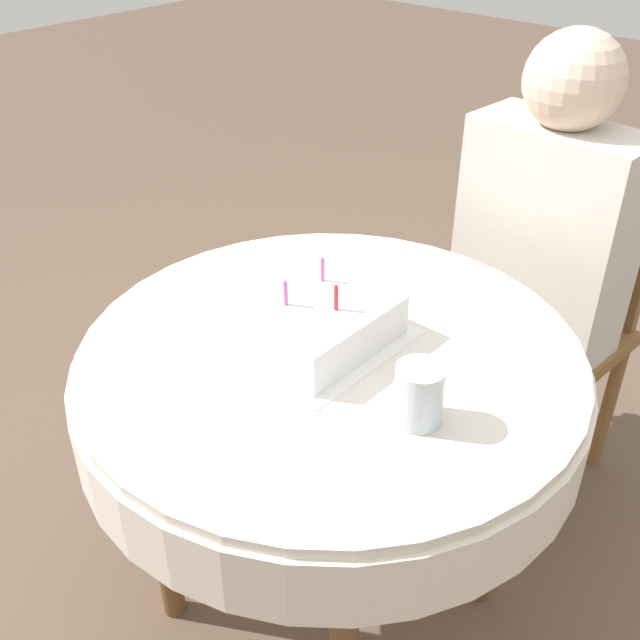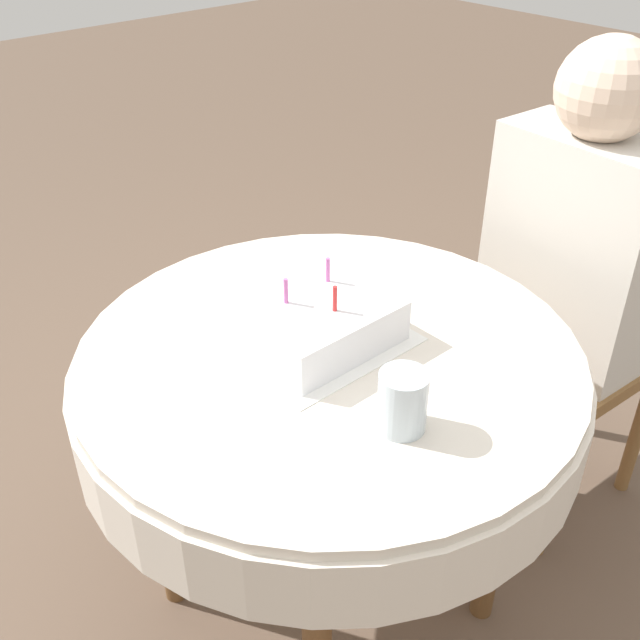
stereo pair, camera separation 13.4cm
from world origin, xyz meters
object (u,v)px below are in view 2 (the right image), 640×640
Objects in this scene: chair at (575,324)px; drinking_glass at (402,401)px; person at (569,253)px; birthday_cake at (312,316)px.

drinking_glass is at bearing -75.04° from chair.
chair reaches higher than drinking_glass.
person is 4.59× the size of birthday_cake.
drinking_glass is at bearing -73.23° from person.
person is (-0.01, -0.09, 0.23)m from chair.
birthday_cake reaches higher than drinking_glass.
person is at bearing 79.59° from birthday_cake.
drinking_glass is (0.16, -0.73, 0.07)m from person.
birthday_cake is at bearing -96.29° from person.
person reaches higher than chair.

